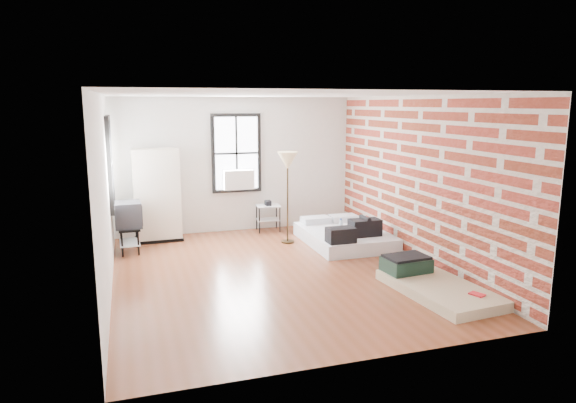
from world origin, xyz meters
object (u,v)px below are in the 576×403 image
object	(u,v)px
mattress_bare	(431,283)
side_table	(268,211)
tv_stand	(128,216)
mattress_main	(345,235)
wardrobe	(157,195)
floor_lamp	(288,165)

from	to	relation	value
mattress_bare	side_table	size ratio (longest dim) A/B	2.90
side_table	tv_stand	size ratio (longest dim) A/B	0.70
side_table	mattress_bare	bearing A→B (deg)	-72.50
mattress_bare	tv_stand	size ratio (longest dim) A/B	2.04
mattress_main	wardrobe	xyz separation A→B (m)	(-3.41, 1.36, 0.73)
floor_lamp	tv_stand	xyz separation A→B (m)	(-2.94, 0.24, -0.86)
mattress_bare	floor_lamp	xyz separation A→B (m)	(-1.19, 3.13, 1.40)
mattress_bare	mattress_main	bearing A→B (deg)	88.47
mattress_bare	side_table	xyz separation A→B (m)	(-1.31, 4.14, 0.32)
mattress_bare	tv_stand	world-z (taller)	tv_stand
mattress_main	floor_lamp	world-z (taller)	floor_lamp
side_table	floor_lamp	size ratio (longest dim) A/B	0.37
mattress_main	floor_lamp	xyz separation A→B (m)	(-1.02, 0.42, 1.35)
wardrobe	floor_lamp	size ratio (longest dim) A/B	1.02
mattress_main	wardrobe	distance (m)	3.74
wardrobe	side_table	distance (m)	2.32
mattress_main	floor_lamp	size ratio (longest dim) A/B	1.10
wardrobe	side_table	xyz separation A→B (m)	(2.27, 0.07, -0.46)
side_table	tv_stand	distance (m)	2.93
wardrobe	side_table	world-z (taller)	wardrobe
wardrobe	tv_stand	distance (m)	0.92
mattress_main	wardrobe	world-z (taller)	wardrobe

